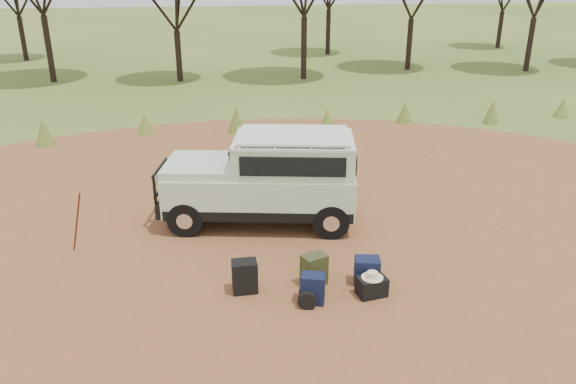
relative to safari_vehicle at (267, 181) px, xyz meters
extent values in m
plane|color=#456524|center=(-0.11, -1.64, -0.97)|extent=(140.00, 140.00, 0.00)
cylinder|color=brown|center=(-0.11, -1.64, -0.97)|extent=(23.00, 23.00, 0.01)
cone|color=#456524|center=(-6.11, 6.66, -0.55)|extent=(0.60, 0.60, 0.85)
cone|color=#456524|center=(-3.11, 7.56, -0.62)|extent=(0.60, 0.60, 0.70)
cone|color=#456524|center=(-0.11, 7.16, -0.52)|extent=(0.60, 0.60, 0.90)
cone|color=#456524|center=(2.89, 6.76, -0.57)|extent=(0.60, 0.60, 0.80)
cone|color=#456524|center=(5.89, 7.46, -0.60)|extent=(0.60, 0.60, 0.75)
cone|color=#456524|center=(8.89, 6.86, -0.55)|extent=(0.60, 0.60, 0.85)
cone|color=#456524|center=(11.89, 7.26, -0.62)|extent=(0.60, 0.60, 0.70)
cylinder|color=black|center=(-8.11, 17.36, 0.56)|extent=(0.28, 0.28, 3.06)
cylinder|color=black|center=(-2.11, 16.56, 0.20)|extent=(0.28, 0.28, 2.34)
cylinder|color=black|center=(3.89, 16.16, 0.49)|extent=(0.28, 0.28, 2.93)
cylinder|color=black|center=(9.89, 17.86, 0.33)|extent=(0.28, 0.28, 2.61)
cylinder|color=black|center=(15.89, 16.36, 0.38)|extent=(0.28, 0.28, 2.70)
cylinder|color=black|center=(-11.11, 24.36, 0.27)|extent=(0.28, 0.28, 2.48)
cylinder|color=black|center=(6.89, 23.86, 0.38)|extent=(0.28, 0.28, 2.70)
cylinder|color=black|center=(18.89, 24.86, 0.20)|extent=(0.28, 0.28, 2.34)
cube|color=#BDDBBB|center=(-0.13, 0.03, -0.18)|extent=(4.22, 2.39, 0.84)
cube|color=black|center=(-0.13, 0.03, -0.49)|extent=(4.15, 2.40, 0.21)
cube|color=#BDDBBB|center=(0.56, -0.11, 0.57)|extent=(2.73, 2.02, 0.66)
cube|color=silver|center=(0.56, -0.11, 0.93)|extent=(2.73, 2.06, 0.05)
cube|color=silver|center=(0.56, -0.11, 1.02)|extent=(2.52, 1.92, 0.04)
cube|color=#BDDBBB|center=(-1.36, 0.27, 0.33)|extent=(1.74, 1.80, 0.18)
cube|color=black|center=(-0.63, 0.13, 0.60)|extent=(0.41, 1.34, 0.46)
cube|color=black|center=(0.40, -0.90, 0.60)|extent=(2.06, 0.45, 0.40)
cube|color=black|center=(0.72, 0.67, 0.60)|extent=(2.06, 0.45, 0.40)
cube|color=black|center=(1.79, -0.36, 0.57)|extent=(0.30, 1.29, 0.36)
cube|color=black|center=(-2.13, 0.43, -0.44)|extent=(0.44, 1.59, 0.30)
cylinder|color=black|center=(-2.24, 0.45, 0.27)|extent=(0.29, 1.13, 0.06)
cylinder|color=black|center=(-2.24, 0.45, -0.20)|extent=(0.29, 1.13, 0.06)
cylinder|color=silver|center=(-2.30, 0.21, 0.09)|extent=(0.10, 0.20, 0.19)
cylinder|color=silver|center=(-2.21, 0.70, 0.09)|extent=(0.10, 0.20, 0.19)
cube|color=silver|center=(-2.20, 0.44, -0.33)|extent=(0.11, 0.37, 0.11)
cylinder|color=black|center=(-0.41, 0.87, 0.50)|extent=(0.08, 0.08, 0.73)
cylinder|color=black|center=(-1.75, -0.37, -0.60)|extent=(0.78, 0.39, 0.74)
cylinder|color=black|center=(-1.47, 1.02, -0.60)|extent=(0.78, 0.39, 0.74)
cylinder|color=black|center=(1.20, -0.97, -0.60)|extent=(0.78, 0.39, 0.74)
cylinder|color=black|center=(1.48, 0.43, -0.60)|extent=(0.78, 0.39, 0.74)
cylinder|color=brown|center=(-3.78, -0.82, -0.30)|extent=(0.39, 0.41, 1.34)
cube|color=black|center=(-0.74, -2.73, -0.68)|extent=(0.43, 0.32, 0.58)
cube|color=#111E38|center=(0.35, -3.25, -0.71)|extent=(0.46, 0.38, 0.52)
cube|color=#373E1C|center=(0.48, -2.70, -0.68)|extent=(0.50, 0.44, 0.57)
cube|color=#111E38|center=(1.41, -2.81, -0.73)|extent=(0.49, 0.41, 0.49)
cube|color=black|center=(1.38, -3.20, -0.80)|extent=(0.53, 0.42, 0.34)
cylinder|color=black|center=(0.24, -3.33, -0.81)|extent=(0.38, 0.38, 0.31)
cylinder|color=beige|center=(1.38, -3.20, -0.62)|extent=(0.37, 0.37, 0.02)
cylinder|color=beige|center=(1.38, -3.20, -0.57)|extent=(0.19, 0.19, 0.09)
camera|label=1|loc=(-1.36, -11.09, 4.29)|focal=35.00mm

